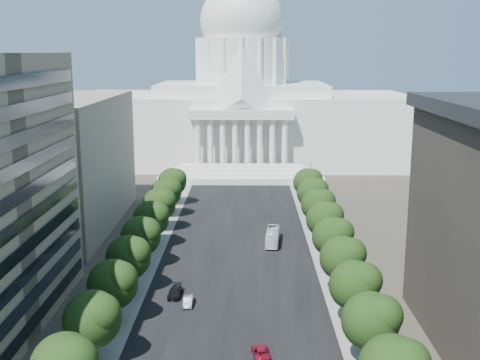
{
  "coord_description": "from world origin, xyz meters",
  "views": [
    {
      "loc": [
        2.12,
        -36.13,
        40.08
      ],
      "look_at": [
        0.56,
        83.31,
        14.6
      ],
      "focal_mm": 45.0,
      "sensor_mm": 36.0,
      "label": 1
    }
  ],
  "objects_px": {
    "car_silver": "(188,301)",
    "car_dark_b": "(175,292)",
    "city_bus": "(273,237)",
    "car_red": "(261,352)"
  },
  "relations": [
    {
      "from": "car_red",
      "to": "car_dark_b",
      "type": "distance_m",
      "value": 24.55
    },
    {
      "from": "car_dark_b",
      "to": "car_silver",
      "type": "bearing_deg",
      "value": -52.85
    },
    {
      "from": "car_silver",
      "to": "car_dark_b",
      "type": "height_order",
      "value": "car_dark_b"
    },
    {
      "from": "car_silver",
      "to": "car_dark_b",
      "type": "bearing_deg",
      "value": 123.79
    },
    {
      "from": "car_silver",
      "to": "car_dark_b",
      "type": "relative_size",
      "value": 0.81
    },
    {
      "from": "car_silver",
      "to": "city_bus",
      "type": "height_order",
      "value": "city_bus"
    },
    {
      "from": "car_dark_b",
      "to": "city_bus",
      "type": "bearing_deg",
      "value": 60.64
    },
    {
      "from": "car_red",
      "to": "car_dark_b",
      "type": "height_order",
      "value": "car_dark_b"
    },
    {
      "from": "car_silver",
      "to": "city_bus",
      "type": "relative_size",
      "value": 0.39
    },
    {
      "from": "car_silver",
      "to": "car_red",
      "type": "relative_size",
      "value": 0.89
    }
  ]
}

